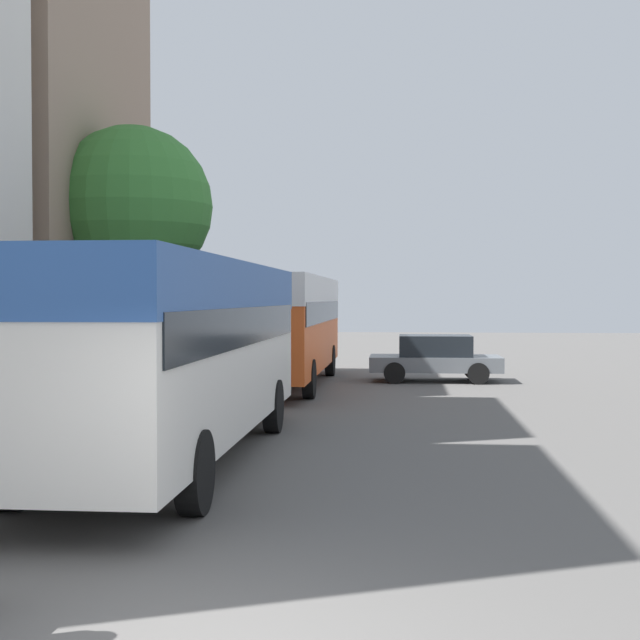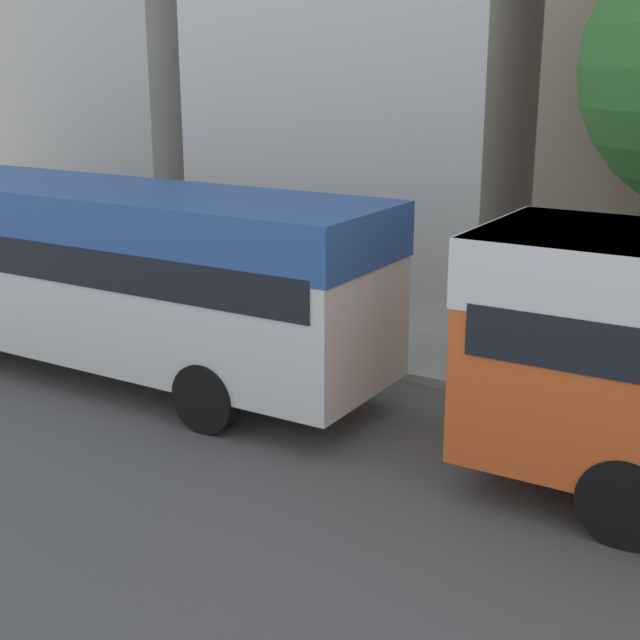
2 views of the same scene
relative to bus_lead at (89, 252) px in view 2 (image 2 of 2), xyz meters
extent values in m
cube|color=silver|center=(0.00, 0.00, -0.21)|extent=(2.41, 10.32, 2.58)
cube|color=#2D569E|center=(0.00, 0.00, 0.69)|extent=(2.44, 10.37, 0.78)
cube|color=black|center=(0.00, 0.00, 0.11)|extent=(2.46, 9.90, 0.57)
cylinder|color=black|center=(-1.11, 3.20, -1.50)|extent=(0.28, 1.00, 1.00)
cylinder|color=black|center=(1.11, 3.20, -1.50)|extent=(0.28, 1.00, 1.00)
cylinder|color=black|center=(-1.11, -3.20, -1.50)|extent=(0.28, 1.00, 1.00)
cylinder|color=black|center=(1.21, 8.86, -1.50)|extent=(0.28, 1.00, 1.00)
cylinder|color=#232838|center=(-3.20, -2.55, -1.45)|extent=(0.31, 0.31, 0.81)
cylinder|color=#4C6B4C|center=(-3.20, -2.55, -0.71)|extent=(0.38, 0.38, 0.67)
sphere|color=tan|center=(-3.20, -2.55, -0.26)|extent=(0.22, 0.22, 0.22)
camera|label=1|loc=(3.51, -13.37, 0.54)|focal=50.00mm
camera|label=2|loc=(10.13, 10.51, 2.97)|focal=50.00mm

